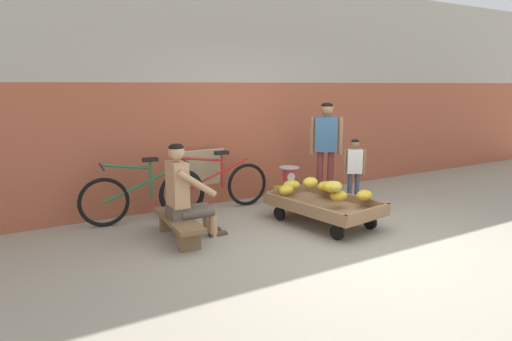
{
  "coord_description": "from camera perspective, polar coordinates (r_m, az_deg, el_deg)",
  "views": [
    {
      "loc": [
        -3.39,
        -3.51,
        1.8
      ],
      "look_at": [
        -0.57,
        1.18,
        0.75
      ],
      "focal_mm": 31.6,
      "sensor_mm": 36.0,
      "label": 1
    }
  ],
  "objects": [
    {
      "name": "customer_child",
      "position": [
        6.66,
        12.32,
        0.54
      ],
      "size": [
        0.29,
        0.22,
        1.02
      ],
      "color": "#38425B",
      "rests_on": "ground"
    },
    {
      "name": "bicycle_near_left",
      "position": [
        6.12,
        -14.0,
        -3.13
      ],
      "size": [
        1.66,
        0.48,
        0.86
      ],
      "color": "black",
      "rests_on": "ground"
    },
    {
      "name": "vendor_seated",
      "position": [
        5.3,
        -8.99,
        -2.7
      ],
      "size": [
        0.69,
        0.49,
        1.14
      ],
      "color": "tan",
      "rests_on": "ground"
    },
    {
      "name": "bicycle_far_left",
      "position": [
        6.54,
        -5.14,
        -1.96
      ],
      "size": [
        1.66,
        0.48,
        0.86
      ],
      "color": "black",
      "rests_on": "ground"
    },
    {
      "name": "back_wall",
      "position": [
        7.09,
        -2.45,
        9.98
      ],
      "size": [
        16.0,
        0.3,
        3.38
      ],
      "color": "#A35138",
      "rests_on": "ground"
    },
    {
      "name": "banana_cart",
      "position": [
        5.92,
        8.55,
        -4.53
      ],
      "size": [
        1.03,
        1.54,
        0.36
      ],
      "color": "#8E6B47",
      "rests_on": "ground"
    },
    {
      "name": "customer_adult",
      "position": [
        6.89,
        8.86,
        3.67
      ],
      "size": [
        0.39,
        0.36,
        1.53
      ],
      "color": "brown",
      "rests_on": "ground"
    },
    {
      "name": "weighing_scale",
      "position": [
        6.72,
        4.22,
        -0.72
      ],
      "size": [
        0.3,
        0.3,
        0.29
      ],
      "color": "#28282D",
      "rests_on": "plastic_crate"
    },
    {
      "name": "sign_board",
      "position": [
        6.74,
        -7.24,
        -0.93
      ],
      "size": [
        0.7,
        0.28,
        0.87
      ],
      "color": "#C6B289",
      "rests_on": "ground"
    },
    {
      "name": "ground_plane",
      "position": [
        5.2,
        12.4,
        -9.65
      ],
      "size": [
        80.0,
        80.0,
        0.0
      ],
      "primitive_type": "plane",
      "color": "gray"
    },
    {
      "name": "shopping_bag",
      "position": [
        6.58,
        6.5,
        -3.99
      ],
      "size": [
        0.18,
        0.12,
        0.24
      ],
      "primitive_type": "cube",
      "color": "#3370B7",
      "rests_on": "ground"
    },
    {
      "name": "banana_pile",
      "position": [
        5.93,
        8.52,
        -2.25
      ],
      "size": [
        0.96,
        1.19,
        0.26
      ],
      "color": "gold",
      "rests_on": "banana_cart"
    },
    {
      "name": "plastic_crate",
      "position": [
        6.79,
        4.18,
        -3.22
      ],
      "size": [
        0.36,
        0.28,
        0.3
      ],
      "color": "gold",
      "rests_on": "ground"
    },
    {
      "name": "low_bench",
      "position": [
        5.37,
        -9.76,
        -6.63
      ],
      "size": [
        0.38,
        1.12,
        0.27
      ],
      "color": "brown",
      "rests_on": "ground"
    }
  ]
}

